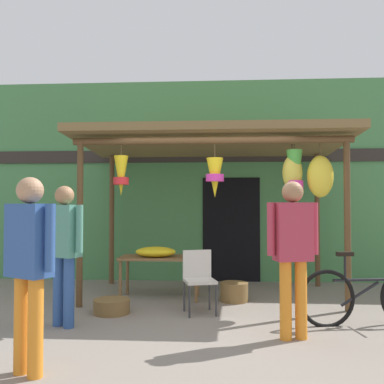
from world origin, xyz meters
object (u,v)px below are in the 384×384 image
Objects in this scene: folding_chair at (199,275)px; wicker_basket_spare at (112,306)px; customer_foreground at (293,245)px; display_table at (160,261)px; vendor_in_orange at (64,243)px; wicker_basket_by_table at (234,292)px; flower_heap_on_table at (156,252)px; parked_bicycle at (367,296)px; shopper_by_bananas at (29,257)px.

wicker_basket_spare is at bearing -173.80° from folding_chair.
folding_chair reaches higher than wicker_basket_spare.
customer_foreground is (2.27, -0.97, 0.93)m from wicker_basket_spare.
display_table is 2.64m from customer_foreground.
display_table is at bearing 59.63° from vendor_in_orange.
wicker_basket_by_table is (0.51, 0.70, -0.36)m from folding_chair.
flower_heap_on_table is at bearing 177.39° from wicker_basket_by_table.
parked_bicycle is at bearing -36.60° from wicker_basket_by_table.
shopper_by_bananas is (-2.46, -1.15, -0.01)m from customer_foreground.
vendor_in_orange is 0.98× the size of customer_foreground.
parked_bicycle is (1.59, -1.18, 0.20)m from wicker_basket_by_table.
vendor_in_orange is (-2.11, -1.49, 0.87)m from wicker_basket_by_table.
customer_foreground is 2.71m from shopper_by_bananas.
vendor_in_orange is at bearing 99.14° from shopper_by_bananas.
display_table is 1.20m from wicker_basket_spare.
shopper_by_bananas is at bearing -152.95° from parked_bicycle.
flower_heap_on_table is at bearing 59.78° from vendor_in_orange.
shopper_by_bananas is (-1.87, -2.94, 0.87)m from wicker_basket_by_table.
folding_chair is 0.94m from wicker_basket_by_table.
display_table is at bearing 56.63° from flower_heap_on_table.
flower_heap_on_table is 3.08m from shopper_by_bananas.
wicker_basket_spare is at bearing -118.57° from flower_heap_on_table.
flower_heap_on_table is at bearing 61.43° from wicker_basket_spare.
display_table is at bearing 76.87° from shopper_by_bananas.
parked_bicycle reaches higher than folding_chair.
flower_heap_on_table is 1.27× the size of wicker_basket_spare.
wicker_basket_spare is 0.29× the size of customer_foreground.
folding_chair is 2.68m from shopper_by_bananas.
customer_foreground reaches higher than wicker_basket_by_table.
display_table is 1.93m from vendor_in_orange.
parked_bicycle is at bearing 31.73° from customer_foreground.
wicker_basket_by_table is (1.15, -0.13, -0.44)m from display_table.
vendor_in_orange reaches higher than wicker_basket_spare.
flower_heap_on_table is 1.19m from wicker_basket_spare.
folding_chair is 0.48× the size of parked_bicycle.
parked_bicycle is at bearing 27.05° from shopper_by_bananas.
folding_chair is at bearing 26.38° from vendor_in_orange.
shopper_by_bananas reaches higher than wicker_basket_spare.
shopper_by_bananas reaches higher than flower_heap_on_table.
parked_bicycle is at bearing -23.83° from flower_heap_on_table.
customer_foreground is at bearing -148.27° from parked_bicycle.
wicker_basket_spare is (-1.18, -0.13, -0.41)m from folding_chair.
wicker_basket_by_table is at bearing -2.61° from flower_heap_on_table.
vendor_in_orange is at bearing -144.70° from wicker_basket_by_table.
parked_bicycle is 3.94m from shopper_by_bananas.
display_table is at bearing 154.44° from parked_bicycle.
wicker_basket_spare is at bearing -118.98° from display_table.
customer_foreground reaches higher than flower_heap_on_table.
wicker_basket_by_table is at bearing 53.95° from folding_chair.
shopper_by_bananas reaches higher than wicker_basket_by_table.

